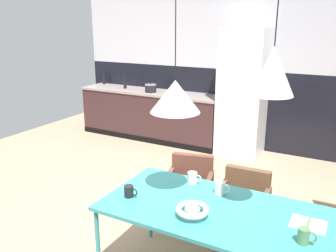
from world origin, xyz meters
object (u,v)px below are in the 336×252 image
fruit_bowl (192,210)px  cooking_pot (151,88)px  refrigerator_column (242,93)px  mug_wide_latte (304,236)px  mug_dark_espresso (220,188)px  dining_table (215,213)px  armchair_by_stool (190,180)px  bottle_spice_small (125,81)px  bottle_oil_tall (104,79)px  pendant_lamp_over_table_far (273,71)px  pendant_lamp_over_table_near (175,96)px  open_book (308,224)px  armchair_corner_seat (244,196)px  mug_short_terracotta (129,191)px  mug_glass_clear (193,178)px

fruit_bowl → cooking_pot: size_ratio=1.18×
refrigerator_column → mug_wide_latte: 3.70m
mug_dark_espresso → cooking_pot: (-2.43, 2.90, 0.18)m
dining_table → fruit_bowl: (-0.11, -0.19, 0.09)m
armchair_by_stool → bottle_spice_small: bottle_spice_small is taller
fruit_bowl → dining_table: bearing=59.3°
bottle_oil_tall → pendant_lamp_over_table_far: 5.48m
bottle_oil_tall → dining_table: bearing=-42.2°
refrigerator_column → pendant_lamp_over_table_near: size_ratio=1.73×
dining_table → mug_wide_latte: 0.69m
open_book → bottle_spice_small: (-3.79, 3.13, 0.29)m
mug_dark_espresso → bottle_spice_small: size_ratio=0.39×
mug_dark_espresso → mug_wide_latte: (0.73, -0.39, -0.00)m
mug_dark_espresso → bottle_oil_tall: 4.93m
refrigerator_column → cooking_pot: bearing=-176.6°
armchair_corner_seat → bottle_spice_small: bottle_spice_small is taller
pendant_lamp_over_table_near → pendant_lamp_over_table_far: size_ratio=1.20×
open_book → pendant_lamp_over_table_near: (-1.02, -0.10, 0.85)m
open_book → bottle_spice_small: bearing=140.4°
armchair_corner_seat → mug_dark_espresso: (-0.05, -0.57, 0.33)m
armchair_corner_seat → open_book: 1.03m
dining_table → cooking_pot: size_ratio=8.31×
dining_table → pendant_lamp_over_table_far: (0.36, -0.03, 1.14)m
bottle_spice_small → mug_dark_espresso: bearing=-44.2°
armchair_by_stool → mug_short_terracotta: mug_short_terracotta is taller
armchair_corner_seat → bottle_spice_small: size_ratio=2.12×
mug_wide_latte → open_book: bearing=90.2°
mug_short_terracotta → cooking_pot: (-1.79, 3.30, 0.19)m
pendant_lamp_over_table_far → dining_table: bearing=175.7°
refrigerator_column → mug_dark_espresso: refrigerator_column is taller
mug_wide_latte → pendant_lamp_over_table_far: (-0.31, 0.12, 1.04)m
bottle_oil_tall → pendant_lamp_over_table_near: (3.44, -3.45, 0.59)m
mug_dark_espresso → bottle_spice_small: 4.28m
open_book → mug_glass_clear: mug_glass_clear is taller
cooking_pot → bottle_oil_tall: bearing=167.3°
fruit_bowl → mug_glass_clear: 0.56m
mug_short_terracotta → mug_glass_clear: bearing=53.4°
mug_wide_latte → pendant_lamp_over_table_near: bearing=172.2°
dining_table → pendant_lamp_over_table_far: 1.19m
refrigerator_column → mug_glass_clear: 2.97m
armchair_by_stool → pendant_lamp_over_table_far: size_ratio=0.74×
mug_wide_latte → pendant_lamp_over_table_far: size_ratio=0.12×
bottle_oil_tall → mug_wide_latte: bearing=-38.8°
armchair_by_stool → mug_short_terracotta: (-0.08, -1.04, 0.31)m
open_book → pendant_lamp_over_table_near: size_ratio=0.20×
armchair_corner_seat → cooking_pot: size_ratio=3.42×
armchair_by_stool → mug_wide_latte: mug_wide_latte is taller
mug_short_terracotta → mug_dark_espresso: (0.64, 0.40, 0.01)m
refrigerator_column → cooking_pot: size_ratio=9.74×
mug_dark_espresso → cooking_pot: bearing=130.0°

